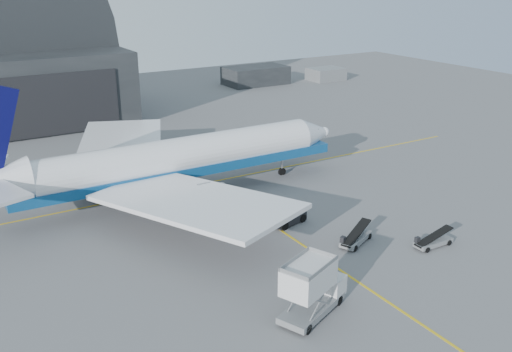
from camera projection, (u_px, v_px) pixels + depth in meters
ground at (304, 246)px, 53.74m from camera, size 200.00×200.00×0.00m
taxi_lines at (238, 202)px, 63.94m from camera, size 80.00×42.12×0.02m
distant_bldg_a at (256, 84)px, 130.18m from camera, size 14.00×8.00×4.00m
distant_bldg_b at (326, 80)px, 135.21m from camera, size 8.00×6.00×2.80m
airliner at (167, 161)px, 63.50m from camera, size 45.34×43.97×15.91m
catering_truck at (312, 288)px, 42.31m from camera, size 6.88×4.70×4.44m
pushback_tug at (287, 216)px, 58.52m from camera, size 4.31×3.09×1.81m
belt_loader_a at (356, 238)px, 54.12m from camera, size 4.55×3.05×1.73m
belt_loader_b at (433, 241)px, 53.54m from camera, size 4.21×1.51×1.61m
traffic_cone at (284, 209)px, 61.37m from camera, size 0.36×0.36×0.52m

